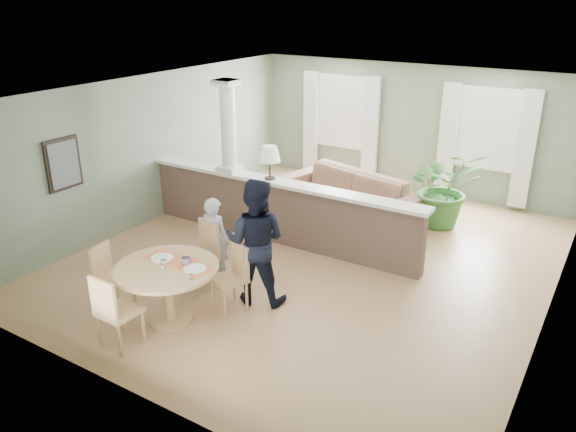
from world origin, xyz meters
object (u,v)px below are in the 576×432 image
Objects in this scene: chair_far_man at (233,274)px; chair_side at (109,274)px; sofa at (346,195)px; child_person at (215,241)px; chair_far_boy at (203,253)px; dining_table at (168,278)px; houseplant at (444,188)px; chair_near at (113,309)px; man_person at (255,242)px.

chair_side is at bearing -126.79° from chair_far_man.
sofa is 2.10× the size of child_person.
chair_far_boy is (-0.47, -3.69, 0.15)m from sofa.
sofa is 2.11× the size of dining_table.
houseplant is at bearing -39.87° from chair_side.
child_person is (-0.18, 1.17, 0.03)m from dining_table.
dining_table is 1.47× the size of chair_side.
houseplant is at bearing 93.51° from chair_far_man.
chair_near is 0.55× the size of man_person.
chair_far_boy reaches higher than chair_side.
man_person is (0.14, 0.33, 0.38)m from chair_far_man.
child_person is at bearing 169.10° from chair_far_man.
chair_far_boy is 0.92m from man_person.
chair_far_boy is at bearing -82.37° from sofa.
chair_near is at bearing 49.43° from man_person.
dining_table is at bearing 41.29° from man_person.
chair_far_man reaches higher than dining_table.
chair_far_man is at bearing 56.29° from dining_table.
chair_far_man is 0.81m from child_person.
sofa is at bearing -164.19° from houseplant.
chair_far_man reaches higher than chair_side.
sofa is 2.84× the size of chair_near.
houseplant reaches higher than dining_table.
chair_far_man is at bearing -71.56° from sofa.
chair_side reaches higher than sofa.
chair_far_boy is 0.75× the size of child_person.
man_person is (0.77, 1.86, 0.35)m from chair_near.
houseplant reaches higher than chair_far_man.
chair_near reaches higher than chair_side.
sofa is at bearing 96.59° from chair_far_boy.
child_person reaches higher than chair_far_boy.
chair_far_man is at bearing -108.86° from houseplant.
chair_far_man is at bearing -3.05° from chair_far_boy.
chair_far_boy is 0.25m from child_person.
chair_far_boy is 1.31m from chair_side.
dining_table is 0.89m from chair_far_man.
houseplant is at bearing 68.80° from dining_table.
chair_side is at bearing -89.34° from sofa.
houseplant is 6.30m from chair_near.
man_person reaches higher than child_person.
dining_table is at bearing 96.08° from child_person.
chair_near is at bearing 88.53° from child_person.
chair_far_boy is 1.75m from chair_near.
man_person is at bearing -108.50° from houseplant.
houseplant is 4.74m from chair_far_boy.
chair_side is (-1.21, -4.77, 0.09)m from sofa.
chair_far_man is 0.69× the size of child_person.
chair_near is (-0.38, -5.43, 0.14)m from sofa.
man_person reaches higher than chair_side.
chair_side is (-0.96, -0.13, -0.14)m from dining_table.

